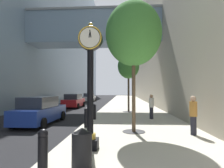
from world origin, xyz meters
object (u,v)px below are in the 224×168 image
object	(u,v)px
pedestrian_by_clock	(151,106)
trash_bin	(82,148)
bollard_nearest	(43,149)
pedestrian_walking	(193,114)
street_tree_near	(133,34)
street_tree_mid_near	(128,67)
car_blue_near	(40,111)
street_clock	(90,79)
bollard_third	(86,117)
car_white_far	(89,98)
bollard_fourth	(94,111)
car_red_mid	(74,101)

from	to	relation	value
pedestrian_by_clock	trash_bin	bearing A→B (deg)	-109.59
bollard_nearest	pedestrian_walking	distance (m)	6.64
street_tree_near	street_tree_mid_near	distance (m)	8.48
pedestrian_by_clock	car_blue_near	bearing A→B (deg)	-166.84
street_clock	bollard_third	size ratio (longest dim) A/B	4.17
street_clock	pedestrian_by_clock	xyz separation A→B (m)	(3.13, 6.97, -1.50)
bollard_nearest	street_tree_mid_near	bearing A→B (deg)	79.14
bollard_nearest	car_white_far	world-z (taller)	car_white_far
pedestrian_by_clock	car_white_far	world-z (taller)	pedestrian_by_clock
street_clock	bollard_fourth	size ratio (longest dim) A/B	4.17
car_blue_near	street_tree_mid_near	bearing A→B (deg)	45.95
bollard_nearest	bollard_fourth	xyz separation A→B (m)	(0.00, 8.40, 0.00)
street_clock	bollard_nearest	bearing A→B (deg)	-114.90
pedestrian_walking	street_tree_mid_near	bearing A→B (deg)	106.53
bollard_third	car_red_mid	size ratio (longest dim) A/B	0.24
bollard_third	pedestrian_walking	distance (m)	5.39
street_tree_near	trash_bin	world-z (taller)	street_tree_near
bollard_nearest	car_blue_near	world-z (taller)	car_blue_near
street_tree_mid_near	car_blue_near	bearing A→B (deg)	-134.05
bollard_fourth	bollard_third	bearing A→B (deg)	-90.00
bollard_nearest	car_red_mid	distance (m)	18.88
trash_bin	car_blue_near	bearing A→B (deg)	121.37
street_clock	street_tree_near	world-z (taller)	street_tree_near
bollard_third	pedestrian_by_clock	distance (m)	5.14
bollard_third	pedestrian_by_clock	xyz separation A→B (m)	(3.99, 3.22, 0.36)
car_blue_near	pedestrian_by_clock	bearing A→B (deg)	13.16
bollard_third	pedestrian_walking	bearing A→B (deg)	-15.75
street_clock	car_red_mid	size ratio (longest dim) A/B	1.01
street_clock	pedestrian_walking	bearing A→B (deg)	27.97
bollard_nearest	car_white_far	bearing A→B (deg)	98.03
bollard_fourth	street_tree_mid_near	bearing A→B (deg)	61.86
car_white_far	pedestrian_walking	bearing A→B (deg)	-70.20
bollard_nearest	car_red_mid	bearing A→B (deg)	102.56
car_red_mid	car_blue_near	bearing A→B (deg)	-85.78
street_tree_near	car_blue_near	world-z (taller)	street_tree_near
pedestrian_by_clock	pedestrian_walking	bearing A→B (deg)	-75.80
street_tree_mid_near	car_blue_near	size ratio (longest dim) A/B	1.16
bollard_nearest	car_red_mid	world-z (taller)	car_red_mid
street_tree_near	pedestrian_by_clock	world-z (taller)	street_tree_near
trash_bin	car_red_mid	bearing A→B (deg)	105.47
street_clock	street_tree_near	size ratio (longest dim) A/B	0.69
street_tree_mid_near	street_tree_near	bearing A→B (deg)	-90.00
bollard_fourth	street_tree_near	size ratio (longest dim) A/B	0.17
bollard_third	pedestrian_by_clock	size ratio (longest dim) A/B	0.62
street_clock	pedestrian_by_clock	bearing A→B (deg)	65.82
street_clock	trash_bin	distance (m)	2.48
pedestrian_walking	bollard_third	bearing A→B (deg)	164.25
trash_bin	car_blue_near	distance (m)	8.07
pedestrian_by_clock	car_blue_near	xyz separation A→B (m)	(-7.26, -1.70, -0.21)
bollard_third	car_white_far	distance (m)	25.19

